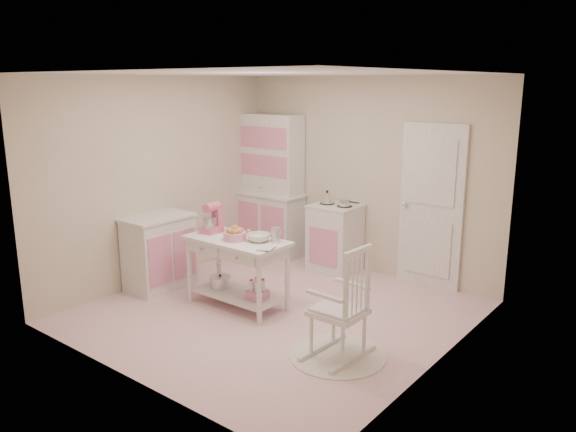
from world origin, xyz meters
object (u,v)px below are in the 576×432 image
(hutch, at_px, (269,185))
(base_cabinet, at_px, (159,252))
(rocking_chair, at_px, (339,301))
(bread_basket, at_px, (235,236))
(stove, at_px, (335,238))
(work_table, at_px, (237,273))
(stand_mixer, at_px, (211,218))

(hutch, distance_m, base_cabinet, 2.04)
(hutch, xyz_separation_m, rocking_chair, (2.60, -2.10, -0.49))
(base_cabinet, relative_size, bread_basket, 3.68)
(stove, height_order, rocking_chair, rocking_chair)
(stove, height_order, bread_basket, stove)
(hutch, relative_size, stove, 2.26)
(base_cabinet, bearing_deg, work_table, 8.19)
(base_cabinet, height_order, work_table, base_cabinet)
(work_table, relative_size, bread_basket, 4.80)
(bread_basket, bearing_deg, rocking_chair, -9.66)
(stove, bearing_deg, bread_basket, -95.07)
(hutch, bearing_deg, base_cabinet, -94.26)
(base_cabinet, relative_size, work_table, 0.77)
(hutch, distance_m, rocking_chair, 3.38)
(hutch, xyz_separation_m, base_cabinet, (-0.15, -1.95, -0.58))
(stand_mixer, bearing_deg, hutch, 101.70)
(base_cabinet, bearing_deg, rocking_chair, -3.07)
(work_table, distance_m, bread_basket, 0.45)
(stove, xyz_separation_m, base_cabinet, (-1.35, -1.90, 0.00))
(hutch, distance_m, stand_mixer, 1.86)
(base_cabinet, relative_size, stand_mixer, 2.71)
(hutch, xyz_separation_m, stove, (1.20, -0.05, -0.58))
(base_cabinet, xyz_separation_m, bread_basket, (1.19, 0.12, 0.39))
(stove, relative_size, rocking_chair, 0.84)
(rocking_chair, relative_size, work_table, 0.92)
(base_cabinet, bearing_deg, stove, 54.71)
(work_table, distance_m, stand_mixer, 0.71)
(rocking_chair, relative_size, bread_basket, 4.40)
(stove, distance_m, stand_mixer, 1.88)
(rocking_chair, bearing_deg, stand_mixer, 174.02)
(rocking_chair, bearing_deg, stove, 127.92)
(rocking_chair, xyz_separation_m, bread_basket, (-1.56, 0.27, 0.30))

